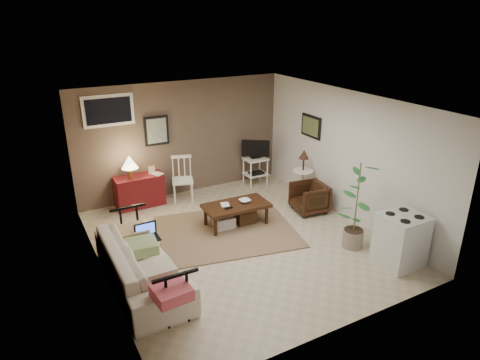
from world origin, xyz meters
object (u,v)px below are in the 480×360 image
sofa (141,257)px  spindle_chair (183,180)px  red_console (139,188)px  tv_stand (256,161)px  potted_plant (357,203)px  coffee_table (236,213)px  side_table (303,169)px  armchair (309,196)px  stove (401,240)px

sofa → spindle_chair: (1.61, 2.48, -0.00)m
red_console → tv_stand: bearing=-2.6°
potted_plant → tv_stand: bearing=90.3°
coffee_table → red_console: (-1.30, 1.69, 0.13)m
coffee_table → side_table: bearing=11.4°
red_console → armchair: red_console is taller
sofa → side_table: size_ratio=2.03×
stove → red_console: bearing=125.8°
sofa → armchair: 3.66m
sofa → spindle_chair: bearing=-32.9°
spindle_chair → side_table: (2.17, -1.19, 0.24)m
coffee_table → armchair: size_ratio=1.91×
spindle_chair → potted_plant: potted_plant is taller
coffee_table → spindle_chair: 1.61m
side_table → stove: side_table is taller
coffee_table → armchair: bearing=-5.9°
sofa → tv_stand: (3.38, 2.51, 0.12)m
armchair → potted_plant: 1.54m
armchair → coffee_table: bearing=-88.3°
coffee_table → tv_stand: 2.09m
side_table → potted_plant: size_ratio=0.73×
tv_stand → side_table: (0.40, -1.22, 0.13)m
spindle_chair → stove: 4.40m
armchair → stove: bearing=9.4°
coffee_table → side_table: (1.75, 0.35, 0.43)m
sofa → armchair: bearing=-77.7°
sofa → tv_stand: bearing=-53.3°
tv_stand → sofa: bearing=-143.3°
armchair → red_console: bearing=-115.4°
coffee_table → red_console: red_console is taller
tv_stand → stove: tv_stand is taller
spindle_chair → stove: (2.04, -3.90, -0.01)m
coffee_table → sofa: 2.25m
coffee_table → sofa: (-2.03, -0.94, 0.19)m
coffee_table → red_console: 2.14m
side_table → armchair: side_table is taller
coffee_table → tv_stand: tv_stand is taller
armchair → spindle_chair: bearing=-123.2°
side_table → potted_plant: potted_plant is taller
tv_stand → stove: (0.27, -3.93, -0.13)m
red_console → armchair: 3.40m
tv_stand → armchair: (0.20, -1.73, -0.23)m
spindle_chair → side_table: side_table is taller
coffee_table → spindle_chair: spindle_chair is taller
spindle_chair → stove: bearing=-62.4°
sofa → red_console: bearing=-15.4°
sofa → armchair: size_ratio=3.52×
side_table → armchair: bearing=-111.7°
red_console → armchair: (2.85, -1.85, -0.07)m
sofa → armchair: (3.58, 0.78, -0.12)m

